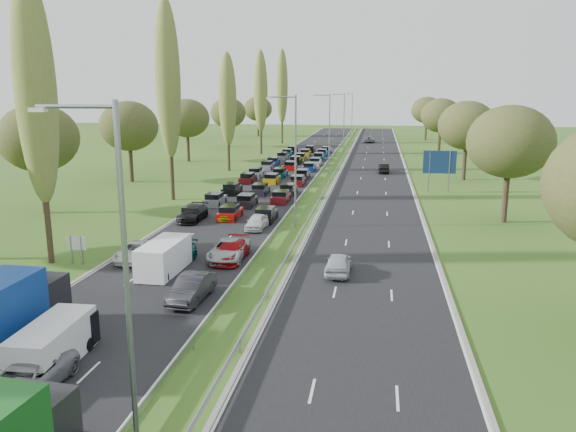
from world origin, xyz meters
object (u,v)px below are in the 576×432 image
at_px(near_car_3, 193,213).
at_px(info_sign, 76,246).
at_px(near_car_2, 135,251).
at_px(white_van_front, 56,342).
at_px(white_van_rear, 165,256).
at_px(direction_sign, 440,164).

bearing_deg(near_car_3, info_sign, -103.84).
height_order(near_car_2, near_car_3, near_car_3).
relative_size(white_van_front, info_sign, 2.38).
bearing_deg(white_van_front, info_sign, 113.69).
relative_size(near_car_3, info_sign, 2.35).
distance_m(near_car_2, info_sign, 4.13).
xyz_separation_m(near_car_3, info_sign, (-3.72, -14.84, 0.63)).
bearing_deg(info_sign, white_van_rear, -5.26).
height_order(near_car_3, info_sign, info_sign).
height_order(white_van_front, direction_sign, direction_sign).
bearing_deg(info_sign, white_van_front, -63.91).
xyz_separation_m(white_van_front, info_sign, (-6.99, 14.28, 0.34)).
xyz_separation_m(near_car_2, white_van_rear, (3.25, -2.30, 0.45)).
relative_size(white_van_front, direction_sign, 0.96).
distance_m(near_car_2, direction_sign, 41.72).
height_order(white_van_rear, info_sign, white_van_rear).
height_order(white_van_front, white_van_rear, white_van_rear).
distance_m(white_van_rear, info_sign, 7.00).
bearing_deg(near_car_3, white_van_rear, -77.91).
distance_m(near_car_3, direction_sign, 32.22).
relative_size(white_van_front, white_van_rear, 0.92).
bearing_deg(near_car_3, near_car_2, -89.79).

